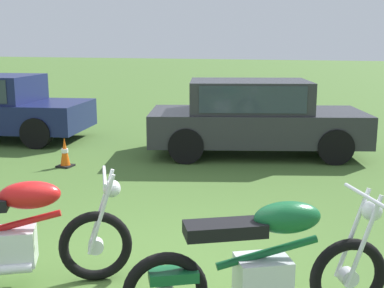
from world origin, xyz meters
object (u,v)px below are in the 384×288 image
motorcycle_green (264,264)px  traffic_cone (65,153)px  car_charcoal (253,113)px  motorcycle_red (12,235)px

motorcycle_green → traffic_cone: 5.67m
motorcycle_green → traffic_cone: (-4.28, 3.71, -0.25)m
car_charcoal → motorcycle_red: bearing=-115.2°
motorcycle_red → motorcycle_green: 2.19m
motorcycle_green → car_charcoal: size_ratio=0.42×
motorcycle_red → motorcycle_green: (2.19, 0.17, 0.00)m
traffic_cone → motorcycle_green: bearing=-41.0°
motorcycle_red → traffic_cone: motorcycle_red is taller
car_charcoal → traffic_cone: car_charcoal is taller
motorcycle_green → car_charcoal: 6.02m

